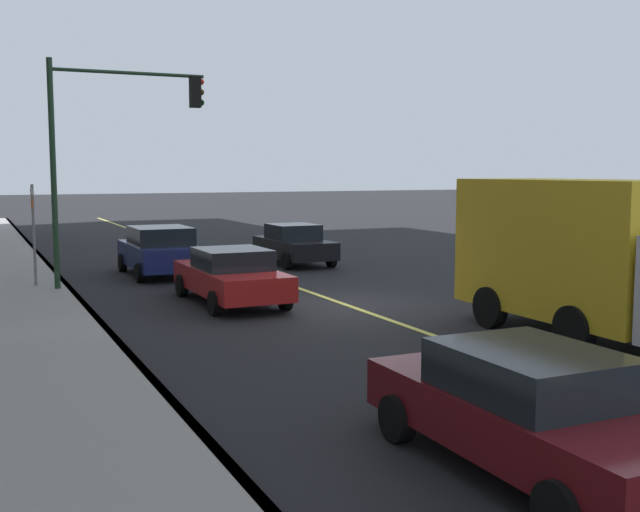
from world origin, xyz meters
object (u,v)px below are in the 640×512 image
object	(u,v)px
car_maroon	(529,409)
traffic_light_mast	(110,135)
car_red	(231,275)
truck_yellow	(601,258)
car_navy	(160,250)
street_sign_post	(34,228)
car_black	(294,244)

from	to	relation	value
car_maroon	traffic_light_mast	size ratio (longest dim) A/B	0.69
car_red	traffic_light_mast	distance (m)	5.60
car_red	truck_yellow	xyz separation A→B (m)	(-7.45, -5.22, 0.98)
traffic_light_mast	car_navy	bearing A→B (deg)	-36.45
car_navy	street_sign_post	xyz separation A→B (m)	(-1.70, 3.98, 0.96)
car_navy	car_red	bearing A→B (deg)	-175.86
car_black	traffic_light_mast	distance (m)	8.74
car_maroon	car_black	bearing A→B (deg)	-15.15
traffic_light_mast	street_sign_post	size ratio (longest dim) A/B	2.13
car_red	street_sign_post	world-z (taller)	street_sign_post
traffic_light_mast	car_red	bearing A→B (deg)	-146.04
car_navy	car_red	size ratio (longest dim) A/B	0.93
car_red	car_navy	bearing A→B (deg)	4.14
traffic_light_mast	street_sign_post	xyz separation A→B (m)	(0.89, 2.07, -2.63)
car_navy	truck_yellow	world-z (taller)	truck_yellow
car_black	traffic_light_mast	world-z (taller)	traffic_light_mast
car_maroon	truck_yellow	world-z (taller)	truck_yellow
truck_yellow	street_sign_post	xyz separation A→B (m)	(11.84, 9.64, 0.08)
car_navy	truck_yellow	distance (m)	14.70
car_black	car_maroon	bearing A→B (deg)	164.85
street_sign_post	car_black	bearing A→B (deg)	-73.82
street_sign_post	traffic_light_mast	bearing A→B (deg)	-113.39
car_red	street_sign_post	distance (m)	6.32
car_maroon	car_red	bearing A→B (deg)	-2.22
car_maroon	traffic_light_mast	bearing A→B (deg)	6.86
traffic_light_mast	street_sign_post	bearing A→B (deg)	66.61
car_navy	street_sign_post	distance (m)	4.43
car_red	traffic_light_mast	xyz separation A→B (m)	(3.50, 2.36, 3.69)
car_navy	car_red	xyz separation A→B (m)	(-6.09, -0.44, -0.10)
traffic_light_mast	car_maroon	bearing A→B (deg)	-173.14
car_red	car_black	bearing A→B (deg)	-33.87
car_red	traffic_light_mast	bearing A→B (deg)	33.96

